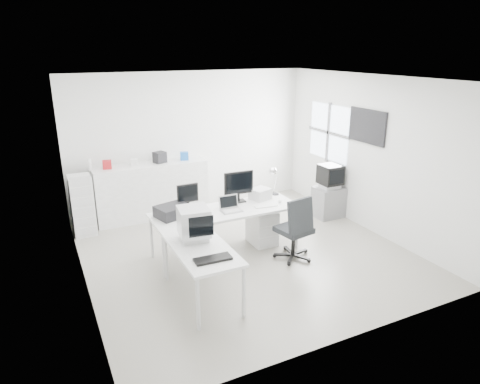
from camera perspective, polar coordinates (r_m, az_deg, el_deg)
name	(u,v)px	position (r m, az deg, el deg)	size (l,w,h in m)	color
floor	(245,252)	(7.16, 0.71, -8.06)	(5.00, 5.00, 0.01)	#B4B2A1
ceiling	(246,79)	(6.41, 0.81, 14.89)	(5.00, 5.00, 0.01)	white
back_wall	(191,141)	(8.89, -6.56, 6.73)	(5.00, 0.02, 2.80)	silver
left_wall	(76,194)	(6.01, -21.07, -0.28)	(0.02, 5.00, 2.80)	silver
right_wall	(370,155)	(8.06, 16.91, 4.79)	(0.02, 5.00, 2.80)	silver
window	(329,132)	(8.90, 11.72, 7.78)	(0.02, 1.20, 1.10)	white
wall_picture	(367,126)	(8.01, 16.60, 8.40)	(0.04, 0.90, 0.60)	black
main_desk	(226,231)	(7.03, -1.86, -5.23)	(2.40, 0.80, 0.75)	white
side_desk	(202,273)	(5.83, -5.10, -10.64)	(0.70, 1.40, 0.75)	white
drawer_pedestal	(262,227)	(7.39, 2.95, -4.65)	(0.40, 0.50, 0.60)	white
inkjet_printer	(173,211)	(6.67, -8.94, -2.52)	(0.49, 0.38, 0.18)	black
lcd_monitor_small	(188,197)	(6.84, -6.98, -0.71)	(0.35, 0.20, 0.44)	black
lcd_monitor_large	(239,187)	(7.15, -0.18, 0.71)	(0.51, 0.21, 0.53)	black
laptop	(231,204)	(6.78, -1.18, -1.62)	(0.37, 0.38, 0.24)	#B7B7BA
white_keyboard	(266,206)	(7.03, 3.44, -1.87)	(0.38, 0.12, 0.02)	white
white_mouse	(280,201)	(7.21, 5.33, -1.22)	(0.06, 0.06, 0.06)	white
laser_printer	(260,194)	(7.35, 2.73, -0.23)	(0.32, 0.27, 0.18)	silver
desk_lamp	(276,182)	(7.54, 4.79, 1.31)	(0.15, 0.15, 0.46)	silver
crt_monitor	(194,224)	(5.78, -6.17, -4.31)	(0.40, 0.40, 0.46)	#B7B7BA
black_keyboard	(213,259)	(5.32, -3.65, -8.90)	(0.46, 0.19, 0.03)	black
office_chair	(294,227)	(6.82, 7.20, -4.60)	(0.63, 0.63, 1.09)	#292B2E
tv_cabinet	(328,202)	(8.71, 11.71, -1.31)	(0.56, 0.45, 0.61)	slate
crt_tv	(330,177)	(8.55, 11.94, 2.02)	(0.50, 0.48, 0.45)	black
sideboard	(152,191)	(8.61, -11.67, 0.18)	(2.19, 0.55, 1.10)	white
clutter_box_a	(107,165)	(8.29, -17.30, 3.51)	(0.16, 0.14, 0.16)	#AA181D
clutter_box_b	(134,162)	(8.38, -13.93, 3.86)	(0.13, 0.11, 0.13)	white
clutter_box_c	(160,157)	(8.48, -10.65, 4.57)	(0.21, 0.19, 0.21)	black
clutter_box_d	(184,156)	(8.62, -7.44, 4.78)	(0.16, 0.14, 0.16)	blue
clutter_bottle	(90,164)	(8.28, -19.41, 3.51)	(0.07, 0.07, 0.22)	white
filing_cabinet	(82,205)	(8.16, -20.28, -1.69)	(0.38, 0.45, 1.09)	white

